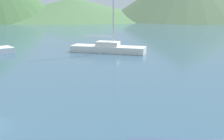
{
  "coord_description": "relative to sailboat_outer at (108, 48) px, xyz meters",
  "views": [
    {
      "loc": [
        -1.05,
        0.68,
        4.29
      ],
      "look_at": [
        0.68,
        14.0,
        1.2
      ],
      "focal_mm": 45.0,
      "sensor_mm": 36.0,
      "label": 1
    }
  ],
  "objects": [
    {
      "name": "sailboat_outer",
      "position": [
        0.0,
        0.0,
        0.0
      ],
      "size": [
        7.1,
        4.35,
        10.66
      ],
      "rotation": [
        0.0,
        0.0,
        -0.41
      ],
      "color": "white",
      "rests_on": "ground_plane"
    },
    {
      "name": "hill_east",
      "position": [
        -3.24,
        66.35,
        2.92
      ],
      "size": [
        54.87,
        54.87,
        6.75
      ],
      "color": "#476B42",
      "rests_on": "ground_plane"
    }
  ]
}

